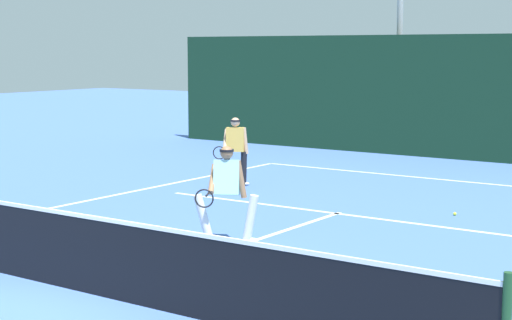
# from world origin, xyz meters

# --- Properties ---
(ground_plane) EXTENTS (80.00, 80.00, 0.00)m
(ground_plane) POSITION_xyz_m (0.00, 0.00, 0.00)
(ground_plane) COLOR #4569B8
(court_line_baseline_far) EXTENTS (9.65, 0.10, 0.01)m
(court_line_baseline_far) POSITION_xyz_m (0.00, 11.29, 0.00)
(court_line_baseline_far) COLOR white
(court_line_baseline_far) RESTS_ON ground_plane
(court_line_service) EXTENTS (7.87, 0.10, 0.01)m
(court_line_service) POSITION_xyz_m (0.00, 6.29, 0.00)
(court_line_service) COLOR white
(court_line_service) RESTS_ON ground_plane
(court_line_centre) EXTENTS (0.10, 6.40, 0.01)m
(court_line_centre) POSITION_xyz_m (0.00, 3.20, 0.00)
(court_line_centre) COLOR white
(court_line_centre) RESTS_ON ground_plane
(tennis_net) EXTENTS (10.58, 0.09, 1.11)m
(tennis_net) POSITION_xyz_m (0.00, 0.00, 0.52)
(tennis_net) COLOR #1E4723
(tennis_net) RESTS_ON ground_plane
(player_near) EXTENTS (0.98, 1.05, 1.56)m
(player_near) POSITION_xyz_m (-0.28, 3.21, 0.85)
(player_near) COLOR silver
(player_near) RESTS_ON ground_plane
(player_far) EXTENTS (0.65, 0.93, 1.54)m
(player_far) POSITION_xyz_m (-3.48, 7.81, 0.84)
(player_far) COLOR black
(player_far) RESTS_ON ground_plane
(tennis_ball) EXTENTS (0.07, 0.07, 0.07)m
(tennis_ball) POSITION_xyz_m (1.90, 7.37, 0.03)
(tennis_ball) COLOR #D1E033
(tennis_ball) RESTS_ON ground_plane
(back_fence_windscreen) EXTENTS (21.34, 0.12, 3.48)m
(back_fence_windscreen) POSITION_xyz_m (0.00, 14.97, 1.74)
(back_fence_windscreen) COLOR #133220
(back_fence_windscreen) RESTS_ON ground_plane
(light_pole) EXTENTS (0.55, 0.44, 6.43)m
(light_pole) POSITION_xyz_m (-3.34, 16.02, 4.02)
(light_pole) COLOR #9EA39E
(light_pole) RESTS_ON ground_plane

